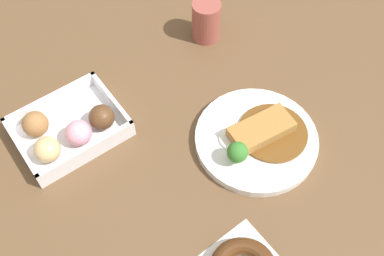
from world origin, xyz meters
TOP-DOWN VIEW (x-y plane):
  - ground_plane at (0.00, 0.00)m, footprint 1.60×1.60m
  - curry_plate at (0.09, -0.04)m, footprint 0.24×0.24m
  - donut_box at (-0.19, 0.18)m, footprint 0.20×0.16m
  - coffee_mug at (0.19, 0.25)m, footprint 0.06×0.06m

SIDE VIEW (x-z plane):
  - ground_plane at x=0.00m, z-range 0.00..0.00m
  - curry_plate at x=0.09m, z-range -0.02..0.05m
  - donut_box at x=-0.19m, z-range -0.01..0.06m
  - coffee_mug at x=0.19m, z-range 0.00..0.09m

